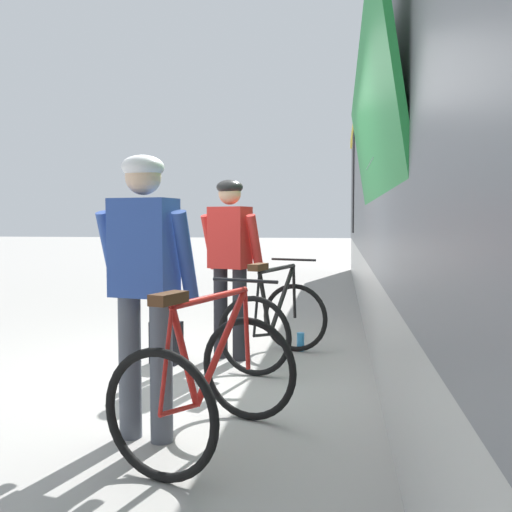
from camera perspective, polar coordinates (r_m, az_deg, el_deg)
The scene contains 7 objects.
ground_plane at distance 5.16m, azimuth -6.11°, elevation -11.77°, with size 80.00×80.00×0.00m, color #A09E99.
cyclist_near_in_blue at distance 3.53m, azimuth -11.21°, elevation -1.52°, with size 0.65×0.38×1.76m.
cyclist_far_in_red at distance 5.52m, azimuth -2.64°, elevation 0.37°, with size 0.66×0.46×1.76m.
bicycle_near_red at distance 3.47m, azimuth -4.74°, elevation -12.53°, with size 1.00×1.23×0.99m.
bicycle_far_black at distance 5.43m, azimuth 2.02°, elevation -6.62°, with size 0.98×1.22×0.99m.
backpack_on_platform at distance 5.52m, azimuth -9.07°, elevation -8.63°, with size 0.28×0.18×0.40m, color black.
water_bottle_near_the_bikes at distance 5.99m, azimuth 4.53°, elevation -8.65°, with size 0.08×0.08×0.19m, color #338CCC.
Camera 1 is at (1.26, -4.81, 1.36)m, focal length 39.53 mm.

